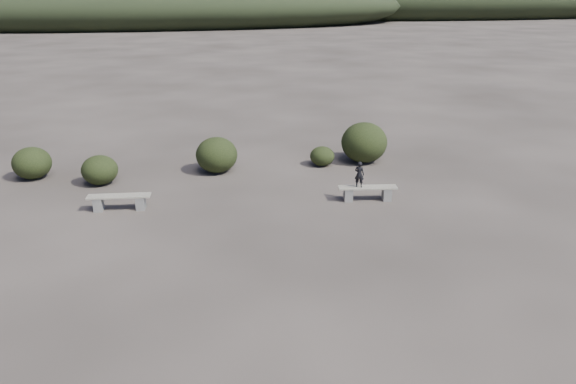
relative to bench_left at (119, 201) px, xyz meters
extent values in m
plane|color=#2C2622|center=(4.71, -5.41, -0.29)|extent=(1200.00, 1200.00, 0.00)
cube|color=slate|center=(-0.65, 0.01, -0.08)|extent=(0.27, 0.38, 0.43)
cube|color=slate|center=(0.65, -0.01, -0.08)|extent=(0.27, 0.38, 0.43)
cube|color=gray|center=(0.00, 0.00, 0.16)|extent=(1.94, 0.43, 0.05)
cube|color=slate|center=(7.28, -0.02, -0.08)|extent=(0.28, 0.38, 0.42)
cube|color=slate|center=(8.54, -0.09, -0.08)|extent=(0.28, 0.38, 0.42)
cube|color=gray|center=(7.91, -0.06, 0.15)|extent=(1.92, 0.50, 0.05)
imported|color=black|center=(7.61, -0.04, 0.61)|extent=(0.37, 0.32, 0.86)
ellipsoid|color=black|center=(-1.08, 2.54, 0.22)|extent=(1.26, 1.26, 1.03)
ellipsoid|color=black|center=(3.00, 3.44, 0.37)|extent=(1.55, 1.55, 1.33)
ellipsoid|color=black|center=(7.05, 3.78, 0.08)|extent=(0.94, 0.94, 0.76)
ellipsoid|color=black|center=(8.77, 4.09, 0.50)|extent=(1.80, 1.80, 1.58)
ellipsoid|color=black|center=(-3.63, 3.43, 0.28)|extent=(1.37, 1.37, 1.16)
ellipsoid|color=black|center=(-20.29, 84.59, 2.41)|extent=(110.00, 40.00, 12.00)
camera|label=1|loc=(3.46, -16.77, 6.43)|focal=35.00mm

